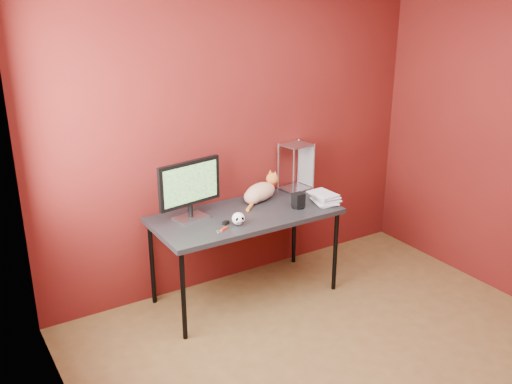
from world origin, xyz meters
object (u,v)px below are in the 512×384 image
monitor (190,187)px  skull_mug (238,219)px  desk (245,219)px  speaker (298,201)px  cat (260,192)px  book_stack (317,149)px

monitor → skull_mug: bearing=-57.8°
desk → speaker: size_ratio=12.09×
desk → speaker: bearing=-15.9°
desk → monitor: (-0.42, 0.12, 0.31)m
skull_mug → speaker: size_ratio=0.83×
cat → skull_mug: cat is taller
skull_mug → book_stack: 0.88m
monitor → speaker: bearing=-25.4°
cat → speaker: (0.18, -0.30, -0.02)m
desk → monitor: 0.54m
speaker → skull_mug: bearing=-178.7°
desk → cat: size_ratio=3.43×
speaker → book_stack: (0.18, 0.00, 0.41)m
desk → speaker: speaker is taller
desk → skull_mug: (-0.16, -0.17, 0.10)m
skull_mug → book_stack: (0.77, 0.05, 0.42)m
cat → speaker: cat is taller
speaker → book_stack: bearing=-2.0°
speaker → book_stack: 0.45m
desk → book_stack: (0.61, -0.12, 0.52)m
cat → book_stack: bearing=-58.2°
monitor → book_stack: 1.08m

